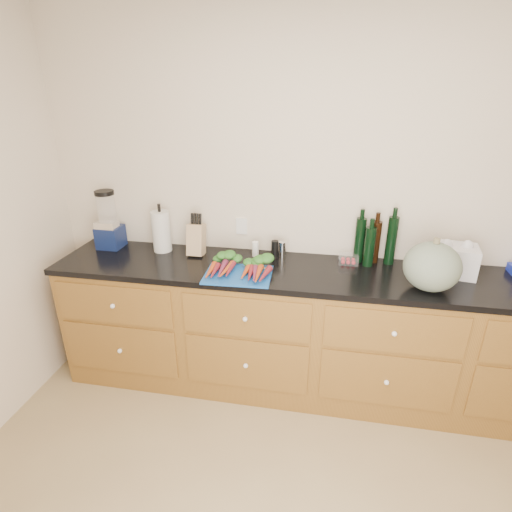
% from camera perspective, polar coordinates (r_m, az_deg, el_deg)
% --- Properties ---
extents(wall_back, '(4.10, 0.05, 2.60)m').
position_cam_1_polar(wall_back, '(2.85, 9.98, 7.15)').
color(wall_back, beige).
rests_on(wall_back, ground).
extents(cabinets, '(3.60, 0.64, 0.90)m').
position_cam_1_polar(cabinets, '(2.90, 8.70, -10.99)').
color(cabinets, brown).
rests_on(cabinets, ground).
extents(countertop, '(3.64, 0.62, 0.04)m').
position_cam_1_polar(countertop, '(2.68, 9.29, -2.57)').
color(countertop, black).
rests_on(countertop, cabinets).
extents(cutting_board, '(0.44, 0.34, 0.01)m').
position_cam_1_polar(cutting_board, '(2.58, -2.56, -2.69)').
color(cutting_board, '#1652AA').
rests_on(cutting_board, countertop).
extents(carrots, '(0.43, 0.32, 0.06)m').
position_cam_1_polar(carrots, '(2.61, -2.34, -1.61)').
color(carrots, '#C34416').
rests_on(carrots, cutting_board).
extents(squash, '(0.33, 0.33, 0.29)m').
position_cam_1_polar(squash, '(2.57, 23.84, -1.40)').
color(squash, '#596A5A').
rests_on(squash, countertop).
extents(blender_appliance, '(0.17, 0.17, 0.43)m').
position_cam_1_polar(blender_appliance, '(3.17, -20.33, 4.44)').
color(blender_appliance, '#0F1C4A').
rests_on(blender_appliance, countertop).
extents(paper_towel, '(0.13, 0.13, 0.30)m').
position_cam_1_polar(paper_towel, '(3.00, -13.37, 3.44)').
color(paper_towel, silver).
rests_on(paper_towel, countertop).
extents(knife_block, '(0.11, 0.11, 0.22)m').
position_cam_1_polar(knife_block, '(2.90, -8.52, 2.34)').
color(knife_block, tan).
rests_on(knife_block, countertop).
extents(grinder_salt, '(0.05, 0.05, 0.11)m').
position_cam_1_polar(grinder_salt, '(2.85, -0.09, 1.01)').
color(grinder_salt, white).
rests_on(grinder_salt, countertop).
extents(grinder_pepper, '(0.05, 0.05, 0.13)m').
position_cam_1_polar(grinder_pepper, '(2.83, 2.70, 0.98)').
color(grinder_pepper, black).
rests_on(grinder_pepper, countertop).
extents(canister_chrome, '(0.05, 0.05, 0.12)m').
position_cam_1_polar(canister_chrome, '(2.82, 3.76, 0.88)').
color(canister_chrome, silver).
rests_on(canister_chrome, countertop).
extents(tomato_box, '(0.13, 0.11, 0.06)m').
position_cam_1_polar(tomato_box, '(2.82, 13.06, -0.42)').
color(tomato_box, white).
rests_on(tomato_box, countertop).
extents(bottles, '(0.28, 0.14, 0.33)m').
position_cam_1_polar(bottles, '(2.82, 16.53, 1.91)').
color(bottles, black).
rests_on(bottles, countertop).
extents(grocery_bag, '(0.29, 0.25, 0.19)m').
position_cam_1_polar(grocery_bag, '(2.86, 26.45, -0.51)').
color(grocery_bag, white).
rests_on(grocery_bag, countertop).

